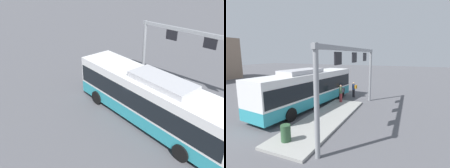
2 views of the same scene
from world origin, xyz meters
TOP-DOWN VIEW (x-y plane):
  - ground_plane at (0.00, 0.00)m, footprint 120.00×120.00m
  - platform_curb at (-2.32, -2.92)m, footprint 10.00×2.80m
  - bus_main at (-0.01, 0.00)m, footprint 11.63×3.87m
  - person_boarding at (4.85, -2.76)m, footprint 0.39×0.56m
  - person_waiting_near at (1.96, -2.39)m, footprint 0.35×0.53m
  - platform_sign_gantry at (-1.30, -4.70)m, footprint 11.09×0.24m

SIDE VIEW (x-z plane):
  - ground_plane at x=0.00m, z-range 0.00..0.00m
  - platform_curb at x=-2.32m, z-range 0.00..0.16m
  - person_boarding at x=4.85m, z-range 0.06..1.73m
  - person_waiting_near at x=1.96m, z-range 0.22..1.89m
  - bus_main at x=-0.01m, z-range 0.08..3.54m
  - platform_sign_gantry at x=-1.30m, z-range 1.24..6.44m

